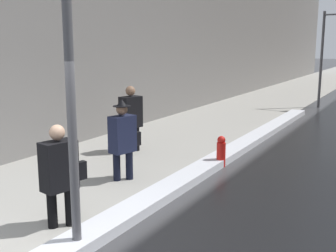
% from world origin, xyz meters
% --- Properties ---
extents(sidewalk_slab, '(4.00, 80.00, 0.01)m').
position_xyz_m(sidewalk_slab, '(-2.00, 15.00, 0.01)').
color(sidewalk_slab, '#9E9B93').
rests_on(sidewalk_slab, ground).
extents(snow_bank_curb, '(0.51, 14.53, 0.17)m').
position_xyz_m(snow_bank_curb, '(0.15, 6.08, 0.08)').
color(snow_bank_curb, silver).
rests_on(snow_bank_curb, ground).
extents(lamp_post, '(0.28, 0.28, 5.18)m').
position_xyz_m(lamp_post, '(0.19, 0.54, 3.08)').
color(lamp_post, '#515156').
rests_on(lamp_post, ground).
extents(pedestrian_with_shoulder_bag, '(0.40, 0.74, 1.57)m').
position_xyz_m(pedestrian_with_shoulder_bag, '(-0.52, 1.01, 0.87)').
color(pedestrian_with_shoulder_bag, black).
rests_on(pedestrian_with_shoulder_bag, ground).
extents(pedestrian_in_fedora, '(0.40, 0.74, 1.65)m').
position_xyz_m(pedestrian_in_fedora, '(-1.01, 3.27, 0.90)').
color(pedestrian_in_fedora, black).
rests_on(pedestrian_in_fedora, ground).
extents(pedestrian_nearside, '(0.43, 0.60, 1.68)m').
position_xyz_m(pedestrian_nearside, '(-2.20, 5.25, 0.93)').
color(pedestrian_nearside, black).
rests_on(pedestrian_nearside, ground).
extents(fire_hydrant, '(0.20, 0.20, 0.70)m').
position_xyz_m(fire_hydrant, '(0.32, 5.14, 0.35)').
color(fire_hydrant, red).
rests_on(fire_hydrant, ground).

